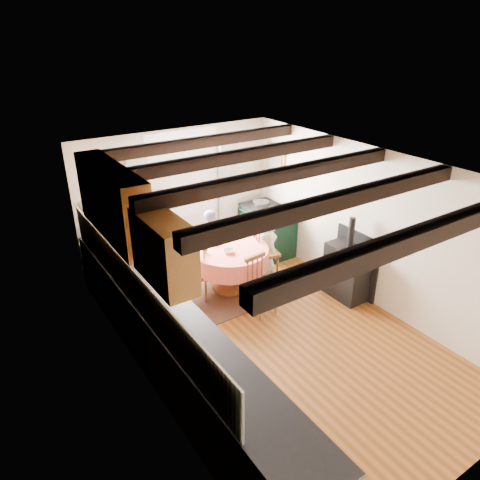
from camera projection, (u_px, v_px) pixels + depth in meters
floor at (271, 334)px, 6.25m from camera, size 3.60×5.50×0.00m
ceiling at (277, 169)px, 5.21m from camera, size 3.60×5.50×0.00m
wall_back at (179, 197)px, 7.80m from camera, size 3.60×0.00×2.40m
wall_front at (477, 390)px, 3.66m from camera, size 3.60×0.00×2.40m
wall_left at (142, 302)px, 4.84m from camera, size 0.00×5.50×2.40m
wall_right at (370, 228)px, 6.62m from camera, size 0.00×5.50×2.40m
beam_a at (423, 236)px, 3.74m from camera, size 3.60×0.16×0.16m
beam_b at (338, 201)px, 4.50m from camera, size 3.60×0.16×0.16m
beam_c at (277, 176)px, 5.25m from camera, size 3.60×0.16×0.16m
beam_d at (232, 157)px, 6.00m from camera, size 3.60×0.16×0.16m
beam_e at (197, 143)px, 6.76m from camera, size 3.60×0.16×0.16m
splash_left at (134, 289)px, 5.07m from camera, size 0.02×4.50×0.55m
splash_back at (125, 209)px, 7.29m from camera, size 1.40×0.02×0.55m
base_cabinet_left at (172, 347)px, 5.31m from camera, size 0.60×5.30×0.88m
base_cabinet_back at (133, 258)px, 7.38m from camera, size 1.30×0.60×0.88m
worktop_left at (171, 315)px, 5.12m from camera, size 0.64×5.30×0.04m
worktop_back at (130, 233)px, 7.17m from camera, size 1.30×0.64×0.04m
wall_cabinet_glass at (112, 201)px, 5.50m from camera, size 0.34×1.80×0.90m
wall_cabinet_solid at (164, 251)px, 4.39m from camera, size 0.34×0.90×0.70m
window_frame at (183, 175)px, 7.67m from camera, size 1.34×0.03×1.54m
window_pane at (183, 175)px, 7.67m from camera, size 1.20×0.01×1.40m
curtain_left at (141, 213)px, 7.40m from camera, size 0.35×0.10×2.10m
curtain_right at (228, 194)px, 8.24m from camera, size 0.35×0.10×2.10m
curtain_rod at (184, 141)px, 7.34m from camera, size 2.00×0.03×0.03m
wall_picture at (276, 160)px, 8.12m from camera, size 0.04×0.50×0.60m
wall_plate at (230, 161)px, 8.08m from camera, size 0.30×0.02×0.30m
rug at (230, 288)px, 7.34m from camera, size 1.90×1.47×0.01m
dining_table at (230, 269)px, 7.18m from camera, size 1.23×1.23×0.74m
chair_near at (262, 286)px, 6.54m from camera, size 0.43×0.45×0.91m
chair_left at (190, 275)px, 6.77m from camera, size 0.54×0.52×0.97m
chair_right at (265, 250)px, 7.49m from camera, size 0.54×0.53×1.01m
aga_range at (267, 230)px, 8.35m from camera, size 0.65×1.00×0.93m
cast_iron_stove at (348, 258)px, 6.86m from camera, size 0.41×0.68×1.35m
child_far at (210, 242)px, 7.59m from camera, size 0.47×0.35×1.18m
child_right at (265, 243)px, 7.59m from camera, size 0.39×0.57×1.13m
bowl_a at (214, 242)px, 7.17m from camera, size 0.28×0.28×0.05m
bowl_b at (229, 251)px, 6.87m from camera, size 0.24×0.24×0.05m
cup at (205, 250)px, 6.86m from camera, size 0.11×0.11×0.09m
canister_tall at (113, 229)px, 6.95m from camera, size 0.15×0.15×0.26m
canister_wide at (135, 223)px, 7.22m from camera, size 0.18×0.18×0.20m
canister_slim at (150, 219)px, 7.24m from camera, size 0.11×0.11×0.31m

